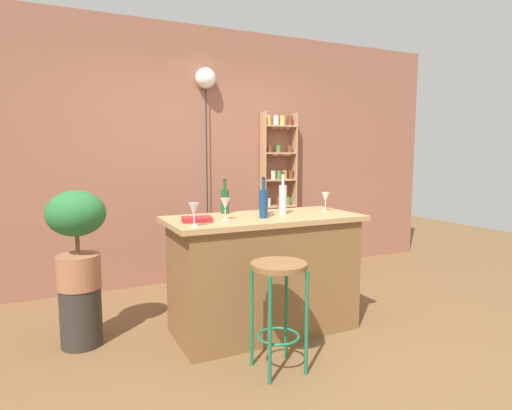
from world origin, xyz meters
The scene contains 16 objects.
ground centered at (0.00, 0.00, 0.00)m, with size 12.00×12.00×0.00m, color brown.
back_wall centered at (0.00, 1.95, 1.40)m, with size 6.40×0.10×2.80m, color #8C5642.
kitchen_counter centered at (0.00, 0.30, 0.47)m, with size 1.54×0.71×0.94m.
bar_stool centered at (-0.21, -0.33, 0.55)m, with size 0.37×0.37×0.73m.
spice_shelf centered at (0.96, 1.82, 0.95)m, with size 0.44×0.13×1.91m.
plant_stool centered at (-1.36, 0.63, 0.22)m, with size 0.30×0.30×0.44m, color #2D2823.
potted_plant centered at (-1.36, 0.63, 0.86)m, with size 0.42×0.38×0.72m.
bottle_sauce_amber centered at (-0.05, 0.21, 1.05)m, with size 0.06×0.06×0.32m.
bottle_wine_red centered at (0.02, 0.35, 1.04)m, with size 0.07×0.07×0.28m.
bottle_vinegar centered at (0.19, 0.34, 1.06)m, with size 0.06×0.06×0.34m.
bottle_spirits_clear centered at (-0.22, 0.57, 1.04)m, with size 0.06×0.06×0.28m.
wine_glass_left centered at (0.60, 0.32, 1.05)m, with size 0.07×0.07×0.16m.
wine_glass_center centered at (-0.35, 0.25, 1.05)m, with size 0.07×0.07×0.16m.
wine_glass_right centered at (-0.65, 0.05, 1.05)m, with size 0.07×0.07×0.16m.
cookbook centered at (-0.57, 0.26, 0.95)m, with size 0.21×0.15×0.04m, color maroon.
pendant_globe_light centered at (0.06, 1.84, 2.20)m, with size 0.22×0.22×2.35m.
Camera 1 is at (-1.52, -2.72, 1.43)m, focal length 30.32 mm.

